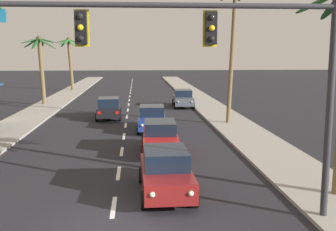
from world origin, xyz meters
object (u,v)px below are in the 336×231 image
sedan_third_in_queue (160,137)px  sedan_oncoming_far (109,108)px  sedan_parked_nearest_kerb (183,98)px  traffic_signal_mast (216,52)px  palm_left_third (40,57)px  palm_right_second (233,26)px  palm_left_farthest (70,55)px  sedan_lead_at_stop_bar (166,171)px  sedan_fifth_in_queue (152,118)px

sedan_third_in_queue → sedan_oncoming_far: size_ratio=1.00×
sedan_oncoming_far → sedan_parked_nearest_kerb: size_ratio=1.00×
traffic_signal_mast → palm_left_third: size_ratio=1.68×
sedan_oncoming_far → palm_right_second: (9.15, -3.32, 6.25)m
sedan_third_in_queue → palm_left_third: 23.63m
palm_right_second → palm_left_farthest: bearing=119.6°
sedan_parked_nearest_kerb → palm_right_second: bearing=-75.9°
sedan_lead_at_stop_bar → sedan_fifth_in_queue: bearing=90.2°
sedan_lead_at_stop_bar → sedan_parked_nearest_kerb: 24.56m
sedan_parked_nearest_kerb → sedan_third_in_queue: bearing=-100.2°
palm_left_third → traffic_signal_mast: bearing=-68.4°
palm_left_farthest → sedan_parked_nearest_kerb: bearing=-53.6°
sedan_lead_at_stop_bar → sedan_third_in_queue: 6.26m
sedan_lead_at_stop_bar → palm_left_farthest: size_ratio=0.61×
sedan_third_in_queue → palm_left_farthest: (-10.30, 36.45, 4.06)m
palm_left_farthest → sedan_third_in_queue: bearing=-74.2°
sedan_third_in_queue → sedan_fifth_in_queue: same height
sedan_third_in_queue → sedan_parked_nearest_kerb: 18.36m
traffic_signal_mast → palm_left_third: traffic_signal_mast is taller
sedan_lead_at_stop_bar → sedan_third_in_queue: same height
sedan_oncoming_far → sedan_lead_at_stop_bar: bearing=-79.6°
sedan_third_in_queue → palm_left_farthest: 38.09m
traffic_signal_mast → palm_left_third: (-11.77, 29.74, -0.47)m
traffic_signal_mast → sedan_oncoming_far: bearing=102.4°
sedan_parked_nearest_kerb → palm_right_second: 11.87m
sedan_parked_nearest_kerb → palm_right_second: palm_right_second is taller
sedan_third_in_queue → palm_right_second: 11.85m
sedan_third_in_queue → sedan_parked_nearest_kerb: bearing=79.8°
sedan_third_in_queue → palm_right_second: bearing=55.4°
sedan_fifth_in_queue → palm_left_third: palm_left_third is taller
sedan_oncoming_far → palm_left_farthest: bearing=105.5°
sedan_oncoming_far → sedan_parked_nearest_kerb: bearing=44.1°
sedan_oncoming_far → traffic_signal_mast: bearing=-77.6°
sedan_third_in_queue → palm_left_third: bearing=117.2°
traffic_signal_mast → sedan_fifth_in_queue: traffic_signal_mast is taller
sedan_oncoming_far → sedan_fifth_in_queue: bearing=-58.8°
sedan_lead_at_stop_bar → palm_right_second: bearing=68.0°
traffic_signal_mast → sedan_third_in_queue: size_ratio=2.58×
sedan_lead_at_stop_bar → sedan_third_in_queue: bearing=88.7°
sedan_lead_at_stop_bar → sedan_oncoming_far: 18.15m
palm_left_farthest → palm_left_third: bearing=-91.3°
sedan_lead_at_stop_bar → palm_right_second: palm_right_second is taller
sedan_lead_at_stop_bar → palm_left_farthest: (-10.15, 42.71, 4.06)m
traffic_signal_mast → sedan_parked_nearest_kerb: bearing=85.5°
sedan_fifth_in_queue → sedan_oncoming_far: size_ratio=1.00×
sedan_fifth_in_queue → sedan_oncoming_far: 6.25m
sedan_parked_nearest_kerb → palm_left_farthest: (-13.56, 18.38, 4.06)m
palm_left_farthest → palm_right_second: bearing=-60.4°
sedan_third_in_queue → sedan_oncoming_far: (-3.43, 11.60, 0.00)m
palm_left_third → sedan_oncoming_far: bearing=-51.6°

